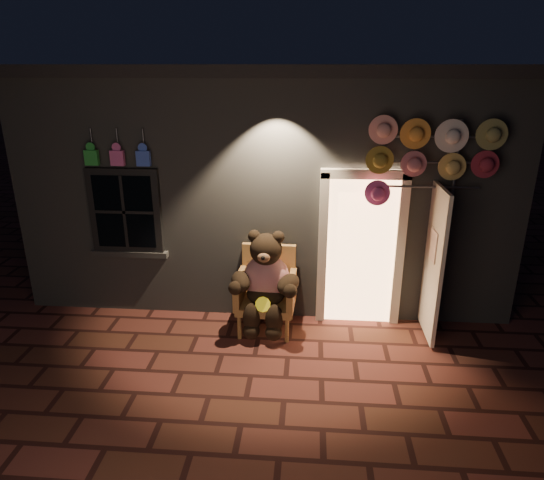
# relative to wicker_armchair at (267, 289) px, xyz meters

# --- Properties ---
(ground) EXTENTS (60.00, 60.00, 0.00)m
(ground) POSITION_rel_wicker_armchair_xyz_m (-0.09, -1.19, -0.57)
(ground) COLOR #5F2A24
(ground) RESTS_ON ground
(shop_building) EXTENTS (7.30, 5.95, 3.51)m
(shop_building) POSITION_rel_wicker_armchair_xyz_m (-0.09, 2.80, 1.17)
(shop_building) COLOR slate
(shop_building) RESTS_ON ground
(wicker_armchair) EXTENTS (0.81, 0.74, 1.13)m
(wicker_armchair) POSITION_rel_wicker_armchair_xyz_m (0.00, 0.00, 0.00)
(wicker_armchair) COLOR #B48D45
(wicker_armchair) RESTS_ON ground
(teddy_bear) EXTENTS (1.00, 0.79, 1.38)m
(teddy_bear) POSITION_rel_wicker_armchair_xyz_m (-0.00, -0.15, 0.17)
(teddy_bear) COLOR #AB1216
(teddy_bear) RESTS_ON ground
(hat_rack) EXTENTS (1.62, 0.22, 2.86)m
(hat_rack) POSITION_rel_wicker_armchair_xyz_m (1.99, 0.09, 1.83)
(hat_rack) COLOR #59595E
(hat_rack) RESTS_ON ground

